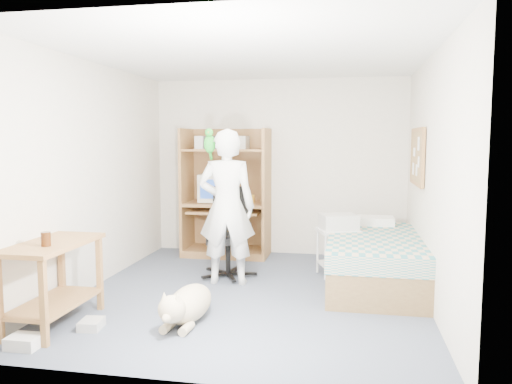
% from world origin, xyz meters
% --- Properties ---
extents(floor, '(4.00, 4.00, 0.00)m').
position_xyz_m(floor, '(0.00, 0.00, 0.00)').
color(floor, '#485162').
rests_on(floor, ground).
extents(wall_back, '(3.60, 0.02, 2.50)m').
position_xyz_m(wall_back, '(0.00, 2.00, 1.25)').
color(wall_back, silver).
rests_on(wall_back, floor).
extents(wall_right, '(0.02, 4.00, 2.50)m').
position_xyz_m(wall_right, '(1.80, 0.00, 1.25)').
color(wall_right, silver).
rests_on(wall_right, floor).
extents(wall_left, '(0.02, 4.00, 2.50)m').
position_xyz_m(wall_left, '(-1.80, 0.00, 1.25)').
color(wall_left, silver).
rests_on(wall_left, floor).
extents(ceiling, '(3.60, 4.00, 0.02)m').
position_xyz_m(ceiling, '(0.00, 0.00, 2.50)').
color(ceiling, white).
rests_on(ceiling, wall_back).
extents(computer_hutch, '(1.20, 0.63, 1.80)m').
position_xyz_m(computer_hutch, '(-0.70, 1.74, 0.82)').
color(computer_hutch, brown).
rests_on(computer_hutch, floor).
extents(bed, '(1.02, 2.02, 0.66)m').
position_xyz_m(bed, '(1.30, 0.62, 0.29)').
color(bed, brown).
rests_on(bed, floor).
extents(side_desk, '(0.50, 1.00, 0.75)m').
position_xyz_m(side_desk, '(-1.55, -1.20, 0.49)').
color(side_desk, brown).
rests_on(side_desk, floor).
extents(corkboard, '(0.04, 0.94, 0.66)m').
position_xyz_m(corkboard, '(1.77, 0.90, 1.45)').
color(corkboard, olive).
rests_on(corkboard, wall_right).
extents(office_chair, '(0.60, 0.60, 1.06)m').
position_xyz_m(office_chair, '(-0.42, 0.67, 0.38)').
color(office_chair, black).
rests_on(office_chair, floor).
extents(person, '(0.69, 0.50, 1.77)m').
position_xyz_m(person, '(-0.36, 0.36, 0.88)').
color(person, white).
rests_on(person, floor).
extents(parrot, '(0.13, 0.23, 0.36)m').
position_xyz_m(parrot, '(-0.56, 0.38, 1.62)').
color(parrot, '#159026').
rests_on(parrot, person).
extents(dog, '(0.38, 1.04, 0.39)m').
position_xyz_m(dog, '(-0.41, -0.93, 0.17)').
color(dog, tan).
rests_on(dog, floor).
extents(printer_cart, '(0.58, 0.52, 0.57)m').
position_xyz_m(printer_cart, '(0.89, 0.93, 0.38)').
color(printer_cart, silver).
rests_on(printer_cart, floor).
extents(printer, '(0.50, 0.45, 0.18)m').
position_xyz_m(printer, '(0.89, 0.93, 0.66)').
color(printer, '#BABAB5').
rests_on(printer, printer_cart).
extents(crt_monitor, '(0.46, 0.48, 0.39)m').
position_xyz_m(crt_monitor, '(-0.89, 1.75, 0.96)').
color(crt_monitor, beige).
rests_on(crt_monitor, computer_hutch).
extents(keyboard, '(0.47, 0.22, 0.03)m').
position_xyz_m(keyboard, '(-0.66, 1.58, 0.67)').
color(keyboard, beige).
rests_on(keyboard, computer_hutch).
extents(pencil_cup, '(0.08, 0.08, 0.12)m').
position_xyz_m(pencil_cup, '(-0.32, 1.65, 0.82)').
color(pencil_cup, gold).
rests_on(pencil_cup, computer_hutch).
extents(drink_glass, '(0.08, 0.08, 0.12)m').
position_xyz_m(drink_glass, '(-1.50, -1.36, 0.81)').
color(drink_glass, '#3A1C09').
rests_on(drink_glass, side_desk).
extents(floor_box_a, '(0.25, 0.20, 0.10)m').
position_xyz_m(floor_box_a, '(-1.50, -1.70, 0.05)').
color(floor_box_a, white).
rests_on(floor_box_a, floor).
extents(floor_box_b, '(0.21, 0.24, 0.08)m').
position_xyz_m(floor_box_b, '(-1.18, -1.23, 0.04)').
color(floor_box_b, '#AFAFAA').
rests_on(floor_box_b, floor).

